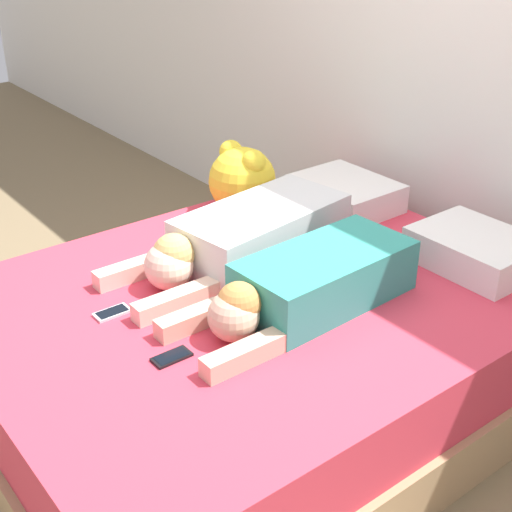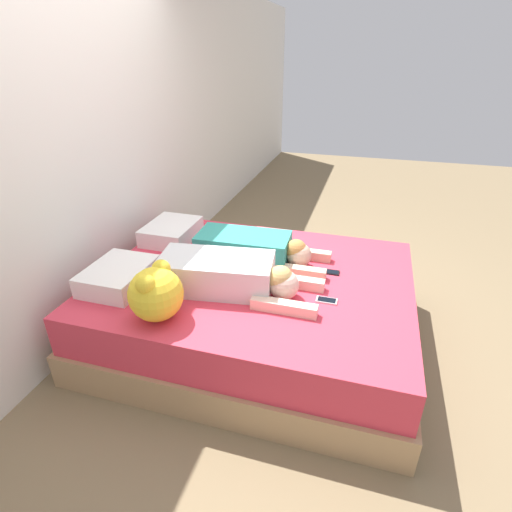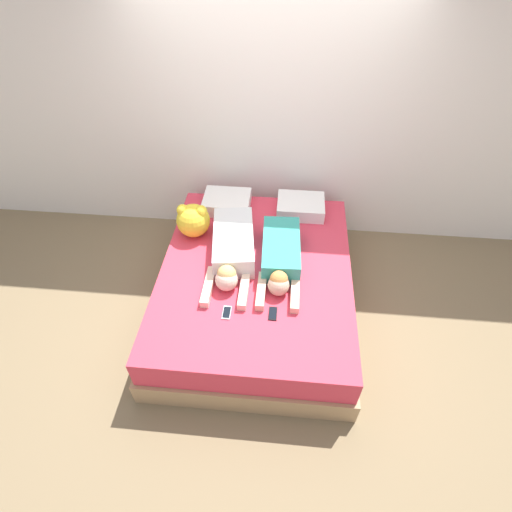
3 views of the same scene
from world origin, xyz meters
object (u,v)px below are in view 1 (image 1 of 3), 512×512
Objects in this scene: person_left at (243,238)px; cell_phone_right at (172,357)px; cell_phone_left at (112,313)px; pillow_head_left at (345,194)px; pillow_head_right at (476,250)px; person_right at (305,285)px; bed at (256,347)px; plush_toy at (242,179)px.

cell_phone_right is (0.40, -0.60, -0.10)m from person_left.
person_left is 0.63m from cell_phone_left.
person_left is at bearing 124.00° from cell_phone_right.
pillow_head_right is at bearing 0.00° from pillow_head_left.
cell_phone_right is (-0.03, -0.55, -0.09)m from person_right.
bed is at bearing -65.69° from pillow_head_left.
cell_phone_left is at bearing -81.95° from pillow_head_left.
cell_phone_right is at bearing -98.48° from pillow_head_right.
bed is 6.51× the size of plush_toy.
plush_toy is (-0.45, 0.93, 0.16)m from cell_phone_left.
cell_phone_right is at bearing -56.00° from person_left.
person_left is (-0.60, -0.73, 0.04)m from pillow_head_right.
bed is at bearing 110.18° from cell_phone_right.
pillow_head_right reaches higher than bed.
person_right reaches higher than pillow_head_left.
plush_toy is at bearing -157.04° from pillow_head_right.
person_right is 0.91m from plush_toy.
pillow_head_left is at bearing 114.31° from bed.
pillow_head_right is 3.62× the size of cell_phone_right.
person_right reaches higher than cell_phone_left.
cell_phone_left is (-0.57, -1.35, -0.06)m from pillow_head_right.
person_left is 1.10× the size of person_right.
plush_toy is (-0.63, 0.41, 0.43)m from bed.
person_right is at bearing 55.55° from cell_phone_left.
person_left reaches higher than pillow_head_left.
pillow_head_right is (0.38, 0.84, 0.33)m from bed.
pillow_head_left is 0.76m from pillow_head_right.
person_right is at bearing -22.34° from plush_toy.
bed is 2.02× the size of person_left.
pillow_head_left is 0.97m from person_right.
cell_phone_right is at bearing 3.91° from cell_phone_left.
person_right is (-0.17, -0.78, 0.03)m from pillow_head_right.
cell_phone_left is 0.39× the size of plush_toy.
plush_toy is at bearing 143.64° from person_left.
plush_toy is (-0.25, -0.43, 0.10)m from pillow_head_left.
plush_toy reaches higher than bed.
person_left reaches higher than person_right.
cell_phone_right reaches higher than bed.
person_left is 0.44m from person_right.
bed is 0.87m from plush_toy.
cell_phone_left is (-0.40, -0.58, -0.09)m from person_right.
person_left is (0.15, -0.73, 0.04)m from pillow_head_left.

